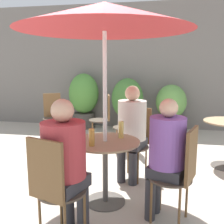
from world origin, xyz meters
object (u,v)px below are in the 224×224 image
Objects in this scene: seated_person_0 at (65,158)px; potted_plant_0 at (84,98)px; bistro_chair_4 at (104,114)px; potted_plant_1 at (127,101)px; bistro_chair_0 at (53,183)px; bistro_chair_6 at (53,112)px; bistro_chair_3 at (131,121)px; beer_glass_0 at (121,130)px; umbrella at (105,17)px; bistro_chair_2 at (136,137)px; seated_person_1 at (166,150)px; potted_plant_2 at (171,105)px; bistro_chair_1 at (181,168)px; seated_person_2 at (132,126)px; cafe_table_near at (105,157)px; beer_glass_1 at (92,137)px.

seated_person_0 is 4.24m from potted_plant_0.
bistro_chair_4 is 1.03m from potted_plant_1.
bistro_chair_0 and bistro_chair_4 have the same top height.
bistro_chair_6 is (-1.11, 0.03, 0.00)m from bistro_chair_4.
bistro_chair_3 is 2.46m from seated_person_0.
bistro_chair_0 reaches higher than beer_glass_0.
bistro_chair_0 is 0.45× the size of umbrella.
seated_person_1 is at bearing -50.95° from bistro_chair_2.
potted_plant_2 is 3.79m from umbrella.
bistro_chair_0 is 0.77× the size of potted_plant_1.
seated_person_2 is at bearing -129.04° from bistro_chair_1.
potted_plant_0 is 1.22× the size of potted_plant_2.
seated_person_0 reaches higher than potted_plant_2.
seated_person_1 reaches higher than bistro_chair_3.
seated_person_1 is 4.15m from potted_plant_0.
bistro_chair_2 is (0.26, 0.79, 0.03)m from cafe_table_near.
potted_plant_1 is at bearing 118.61° from bistro_chair_2.
bistro_chair_3 is 0.75× the size of seated_person_2.
beer_glass_0 is at bearing 46.70° from umbrella.
bistro_chair_6 reaches higher than cafe_table_near.
bistro_chair_2 is 1.75m from bistro_chair_4.
potted_plant_1 reaches higher than bistro_chair_3.
bistro_chair_3 is 1.00× the size of bistro_chair_4.
seated_person_1 is 1.44m from umbrella.
seated_person_0 is 6.57× the size of beer_glass_0.
potted_plant_0 is at bearing 172.17° from potted_plant_1.
bistro_chair_1 is 3.71m from potted_plant_1.
potted_plant_1 is at bearing -7.83° from potted_plant_0.
cafe_table_near is at bearing -83.30° from bistro_chair_6.
beer_glass_0 is (1.79, -2.22, 0.24)m from bistro_chair_6.
potted_plant_2 is at bearing 96.85° from bistro_chair_2.
cafe_table_near is at bearing -1.16° from bistro_chair_4.
seated_person_1 is at bearing -62.37° from potted_plant_0.
bistro_chair_0 is 1.00× the size of bistro_chair_2.
potted_plant_0 reaches higher than seated_person_0.
bistro_chair_6 is 3.46m from seated_person_1.
bistro_chair_2 is 1.00× the size of bistro_chair_4.
potted_plant_2 is (0.55, 2.66, 0.06)m from bistro_chair_2.
umbrella is (-0.81, -3.44, 1.37)m from potted_plant_2.
seated_person_1 is 1.10× the size of potted_plant_2.
bistro_chair_4 is at bearing 131.84° from seated_person_2.
bistro_chair_2 is at bearing -140.95° from seated_person_1.
bistro_chair_1 is at bearing 11.85° from bistro_chair_3.
seated_person_0 is at bearing -7.80° from bistro_chair_4.
beer_glass_1 is at bearing -87.24° from bistro_chair_0.
bistro_chair_6 is at bearing 124.50° from cafe_table_near.
bistro_chair_1 is 0.77× the size of seated_person_0.
beer_glass_0 is (0.41, 0.95, 0.24)m from bistro_chair_0.
potted_plant_0 is (0.35, 1.08, 0.19)m from bistro_chair_6.
seated_person_2 reaches higher than bistro_chair_4.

